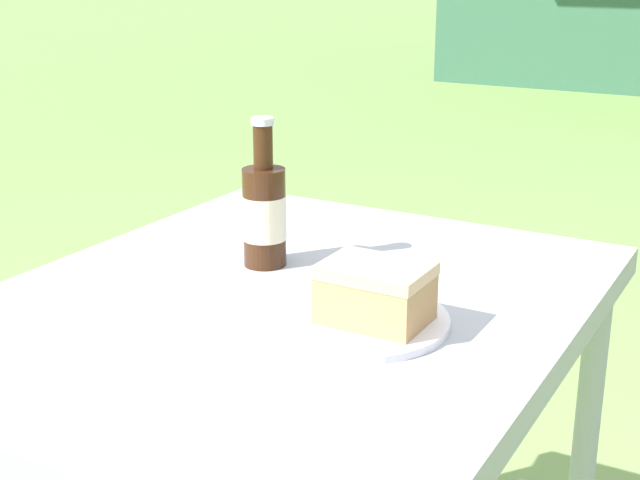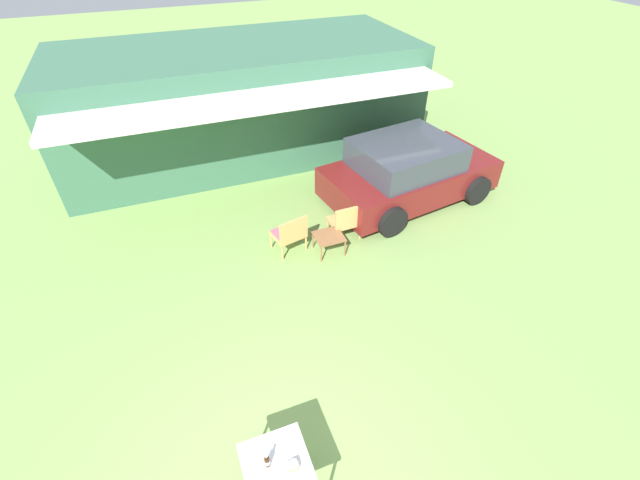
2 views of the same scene
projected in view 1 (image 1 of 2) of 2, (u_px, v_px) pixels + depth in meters
patio_table at (283, 352)px, 1.18m from camera, size 0.72×0.88×0.75m
cake_on_plate at (366, 304)px, 1.05m from camera, size 0.23×0.23×0.08m
cola_bottle_near at (264, 212)px, 1.25m from camera, size 0.06×0.06×0.21m
fork at (294, 311)px, 1.10m from camera, size 0.17×0.03×0.01m
loose_bottle_cap at (341, 275)px, 1.22m from camera, size 0.03×0.03×0.01m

